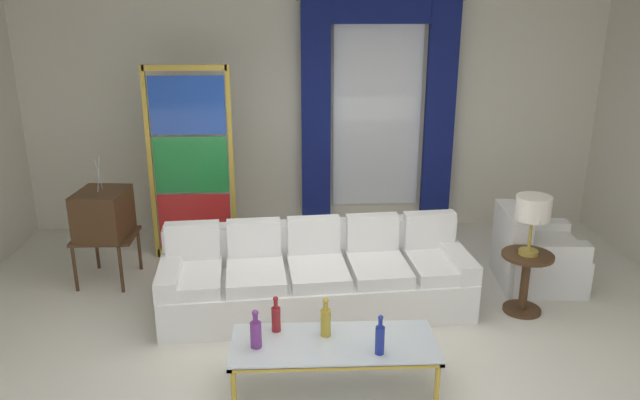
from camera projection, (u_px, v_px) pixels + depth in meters
ground_plane at (326, 348)px, 5.31m from camera, size 16.00×16.00×0.00m
wall_rear at (314, 112)px, 7.73m from camera, size 8.00×0.12×3.00m
curtained_window at (379, 95)px, 7.53m from camera, size 2.00×0.17×2.70m
couch_white_long at (316, 277)px, 5.93m from camera, size 2.98×1.16×0.86m
coffee_table at (334, 346)px, 4.64m from camera, size 1.56×0.61×0.41m
bottle_blue_decanter at (380, 338)px, 4.44m from camera, size 0.07×0.07×0.31m
bottle_crystal_tall at (276, 317)px, 4.75m from camera, size 0.07×0.07×0.30m
bottle_amber_squat at (256, 332)px, 4.53m from camera, size 0.08×0.08×0.31m
bottle_ruby_flask at (326, 320)px, 4.68m from camera, size 0.08×0.08×0.32m
vintage_tv at (103, 216)px, 6.36m from camera, size 0.62×0.64×1.35m
armchair_white at (533, 257)px, 6.43m from camera, size 0.88×0.88×0.80m
stained_glass_divider at (191, 169)px, 6.86m from camera, size 0.95×0.05×2.20m
peacock_figurine at (239, 249)px, 6.81m from camera, size 0.44×0.60×0.50m
round_side_table at (525, 277)px, 5.82m from camera, size 0.48×0.48×0.59m
table_lamp_brass at (533, 211)px, 5.61m from camera, size 0.32×0.32×0.57m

